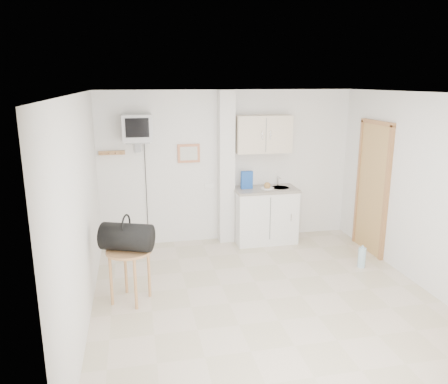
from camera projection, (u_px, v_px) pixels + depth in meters
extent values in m
plane|color=beige|center=(266.00, 300.00, 5.41)|extent=(4.50, 4.50, 0.00)
cube|color=white|center=(228.00, 167.00, 7.24)|extent=(4.20, 0.04, 2.50)
cube|color=white|center=(368.00, 290.00, 2.97)|extent=(4.20, 0.04, 2.50)
cube|color=white|center=(82.00, 213.00, 4.69)|extent=(0.04, 4.50, 2.50)
cube|color=white|center=(427.00, 193.00, 5.52)|extent=(0.04, 4.50, 2.50)
cube|color=white|center=(271.00, 93.00, 4.79)|extent=(4.20, 4.50, 0.04)
cube|color=white|center=(226.00, 168.00, 7.12)|extent=(0.25, 0.22, 2.50)
cube|color=#C2724C|center=(189.00, 153.00, 7.03)|extent=(0.36, 0.03, 0.30)
cube|color=silver|center=(189.00, 153.00, 7.01)|extent=(0.28, 0.01, 0.22)
cube|color=#B17C44|center=(112.00, 153.00, 6.77)|extent=(0.40, 0.05, 0.06)
cube|color=white|center=(209.00, 185.00, 7.24)|extent=(0.15, 0.02, 0.08)
cylinder|color=#B17C44|center=(102.00, 154.00, 6.68)|extent=(0.02, 0.08, 0.02)
cylinder|color=#B17C44|center=(108.00, 154.00, 6.70)|extent=(0.02, 0.08, 0.02)
cylinder|color=#B17C44|center=(115.00, 154.00, 6.72)|extent=(0.02, 0.08, 0.02)
cylinder|color=#B17C44|center=(122.00, 154.00, 6.74)|extent=(0.02, 0.08, 0.02)
cube|color=#AD743E|center=(372.00, 189.00, 6.76)|extent=(0.04, 0.75, 2.00)
cube|color=brown|center=(372.00, 189.00, 6.76)|extent=(0.06, 0.87, 2.06)
cube|color=white|center=(265.00, 216.00, 7.29)|extent=(1.00, 0.55, 0.88)
cube|color=gray|center=(266.00, 189.00, 7.18)|extent=(1.03, 0.58, 0.04)
cylinder|color=#B7B7BA|center=(280.00, 189.00, 7.23)|extent=(0.30, 0.30, 0.05)
cylinder|color=#B7B7BA|center=(278.00, 181.00, 7.34)|extent=(0.02, 0.02, 0.16)
cylinder|color=#B7B7BA|center=(279.00, 177.00, 7.26)|extent=(0.02, 0.13, 0.02)
cube|color=beige|center=(263.00, 134.00, 7.06)|extent=(0.90, 0.32, 0.60)
cube|color=#1A489E|center=(247.00, 180.00, 7.12)|extent=(0.19, 0.07, 0.29)
cylinder|color=white|center=(267.00, 188.00, 7.14)|extent=(0.22, 0.22, 0.01)
sphere|color=tan|center=(267.00, 186.00, 7.13)|extent=(0.11, 0.11, 0.11)
cube|color=slate|center=(138.00, 142.00, 6.68)|extent=(0.36, 0.32, 0.02)
cube|color=slate|center=(138.00, 146.00, 6.82)|extent=(0.10, 0.06, 0.20)
cube|color=#B0AFB2|center=(137.00, 128.00, 6.56)|extent=(0.44, 0.42, 0.40)
cube|color=black|center=(137.00, 128.00, 6.35)|extent=(0.34, 0.02, 0.28)
cylinder|color=black|center=(146.00, 194.00, 7.05)|extent=(0.01, 0.01, 1.73)
cylinder|color=#B17C44|center=(129.00, 251.00, 5.23)|extent=(0.55, 0.55, 0.03)
cylinder|color=#B17C44|center=(149.00, 273.00, 5.41)|extent=(0.04, 0.04, 0.64)
cylinder|color=#B17C44|center=(126.00, 269.00, 5.52)|extent=(0.04, 0.04, 0.64)
cylinder|color=#B17C44|center=(111.00, 280.00, 5.21)|extent=(0.04, 0.04, 0.64)
cylinder|color=#B17C44|center=(135.00, 284.00, 5.11)|extent=(0.04, 0.04, 0.64)
cylinder|color=black|center=(127.00, 237.00, 5.18)|extent=(0.68, 0.53, 0.33)
torus|color=black|center=(126.00, 225.00, 5.14)|extent=(0.11, 0.24, 0.25)
cylinder|color=#9FC7D6|center=(362.00, 257.00, 6.33)|extent=(0.11, 0.11, 0.29)
cylinder|color=#9FC7D6|center=(363.00, 247.00, 6.29)|extent=(0.03, 0.03, 0.04)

